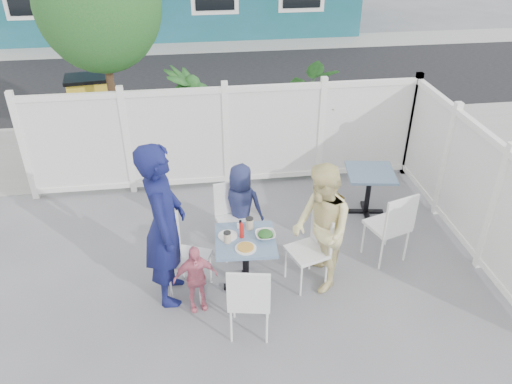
{
  "coord_description": "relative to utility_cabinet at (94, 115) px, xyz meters",
  "views": [
    {
      "loc": [
        -0.37,
        -4.39,
        4.0
      ],
      "look_at": [
        0.28,
        0.4,
        1.05
      ],
      "focal_mm": 35.0,
      "sensor_mm": 36.0,
      "label": 1
    }
  ],
  "objects": [
    {
      "name": "ground",
      "position": [
        2.08,
        -4.0,
        -0.63
      ],
      "size": [
        80.0,
        80.0,
        0.0
      ],
      "primitive_type": "plane",
      "color": "slate"
    },
    {
      "name": "near_sidewalk",
      "position": [
        2.08,
        -0.2,
        -0.63
      ],
      "size": [
        24.0,
        2.6,
        0.01
      ],
      "primitive_type": "cube",
      "color": "gray",
      "rests_on": "ground"
    },
    {
      "name": "street",
      "position": [
        2.08,
        3.5,
        -0.63
      ],
      "size": [
        24.0,
        5.0,
        0.01
      ],
      "primitive_type": "cube",
      "color": "black",
      "rests_on": "ground"
    },
    {
      "name": "far_sidewalk",
      "position": [
        2.08,
        6.6,
        -0.63
      ],
      "size": [
        24.0,
        1.6,
        0.01
      ],
      "primitive_type": "cube",
      "color": "gray",
      "rests_on": "ground"
    },
    {
      "name": "fence_back",
      "position": [
        2.18,
        -1.6,
        0.15
      ],
      "size": [
        5.86,
        0.08,
        1.6
      ],
      "color": "white",
      "rests_on": "ground"
    },
    {
      "name": "fence_right",
      "position": [
        5.08,
        -3.4,
        0.15
      ],
      "size": [
        0.08,
        3.66,
        1.6
      ],
      "rotation": [
        0.0,
        0.0,
        1.57
      ],
      "color": "white",
      "rests_on": "ground"
    },
    {
      "name": "tree",
      "position": [
        0.48,
        -0.7,
        1.96
      ],
      "size": [
        1.8,
        1.62,
        3.59
      ],
      "color": "#382316",
      "rests_on": "ground"
    },
    {
      "name": "utility_cabinet",
      "position": [
        0.0,
        0.0,
        0.0
      ],
      "size": [
        0.73,
        0.56,
        1.27
      ],
      "primitive_type": "cube",
      "rotation": [
        0.0,
        0.0,
        0.12
      ],
      "color": "gold",
      "rests_on": "ground"
    },
    {
      "name": "potted_shrub_a",
      "position": [
        1.66,
        -0.9,
        0.2
      ],
      "size": [
        1.14,
        1.14,
        1.66
      ],
      "primitive_type": "imported",
      "rotation": [
        0.0,
        0.0,
        1.3
      ],
      "color": "#184A1D",
      "rests_on": "ground"
    },
    {
      "name": "potted_shrub_b",
      "position": [
        3.42,
        -1.0,
        0.15
      ],
      "size": [
        1.45,
        1.6,
        1.56
      ],
      "primitive_type": "imported",
      "rotation": [
        0.0,
        0.0,
        1.76
      ],
      "color": "#184A1D",
      "rests_on": "ground"
    },
    {
      "name": "main_table",
      "position": [
        2.18,
        -4.0,
        -0.09
      ],
      "size": [
        0.7,
        0.7,
        0.7
      ],
      "rotation": [
        0.0,
        0.0,
        -0.05
      ],
      "color": "#3B5677",
      "rests_on": "ground"
    },
    {
      "name": "spare_table",
      "position": [
        4.08,
        -2.67,
        -0.11
      ],
      "size": [
        0.73,
        0.73,
        0.67
      ],
      "rotation": [
        0.0,
        0.0,
        -0.16
      ],
      "color": "#3B5677",
      "rests_on": "ground"
    },
    {
      "name": "chair_left",
      "position": [
        1.48,
        -3.95,
        -0.08
      ],
      "size": [
        0.54,
        0.55,
        0.95
      ],
      "rotation": [
        0.0,
        0.0,
        -1.94
      ],
      "color": "white",
      "rests_on": "ground"
    },
    {
      "name": "chair_right",
      "position": [
        2.96,
        -3.98,
        -0.1
      ],
      "size": [
        0.51,
        0.52,
        0.92
      ],
      "rotation": [
        0.0,
        0.0,
        1.9
      ],
      "color": "white",
      "rests_on": "ground"
    },
    {
      "name": "chair_back",
      "position": [
        2.12,
        -3.23,
        -0.09
      ],
      "size": [
        0.5,
        0.49,
        0.93
      ],
      "rotation": [
        0.0,
        0.0,
        3.37
      ],
      "color": "white",
      "rests_on": "ground"
    },
    {
      "name": "chair_near",
      "position": [
        2.13,
        -4.74,
        -0.09
      ],
      "size": [
        0.49,
        0.48,
        0.93
      ],
      "rotation": [
        0.0,
        0.0,
        -0.18
      ],
      "color": "white",
      "rests_on": "ground"
    },
    {
      "name": "chair_spare",
      "position": [
        3.99,
        -3.74,
        -0.06
      ],
      "size": [
        0.56,
        0.55,
        0.98
      ],
      "rotation": [
        0.0,
        0.0,
        0.32
      ],
      "color": "white",
      "rests_on": "ground"
    },
    {
      "name": "man",
      "position": [
        1.32,
        -3.99,
        0.32
      ],
      "size": [
        0.48,
        0.71,
        1.91
      ],
      "primitive_type": "imported",
      "rotation": [
        0.0,
        0.0,
        1.54
      ],
      "color": "#12164C",
      "rests_on": "ground"
    },
    {
      "name": "woman",
      "position": [
        3.03,
        -4.03,
        0.14
      ],
      "size": [
        0.65,
        0.8,
        1.55
      ],
      "primitive_type": "imported",
      "rotation": [
        0.0,
        0.0,
        -1.48
      ],
      "color": "#EACD4C",
      "rests_on": "ground"
    },
    {
      "name": "boy",
      "position": [
        2.22,
        -3.16,
        -0.05
      ],
      "size": [
        0.66,
        0.55,
        1.16
      ],
      "primitive_type": "imported",
      "rotation": [
        0.0,
        0.0,
        2.77
      ],
      "color": "navy",
      "rests_on": "ground"
    },
    {
      "name": "toddler",
      "position": [
        1.61,
        -4.25,
        -0.22
      ],
      "size": [
        0.51,
        0.28,
        0.83
      ],
      "primitive_type": "imported",
      "rotation": [
        0.0,
        0.0,
        0.16
      ],
      "color": "pink",
      "rests_on": "ground"
    },
    {
      "name": "plate_main",
      "position": [
        2.17,
        -4.18,
        0.08
      ],
      "size": [
        0.23,
        0.23,
        0.01
      ],
      "primitive_type": "cylinder",
      "color": "white",
      "rests_on": "main_table"
    },
    {
      "name": "plate_side",
      "position": [
        2.0,
        -3.93,
        0.08
      ],
      "size": [
        0.22,
        0.22,
        0.01
      ],
      "primitive_type": "cylinder",
      "color": "white",
      "rests_on": "main_table"
    },
    {
      "name": "salad_bowl",
      "position": [
        2.41,
        -4.0,
        0.1
      ],
      "size": [
        0.22,
        0.22,
        0.05
      ],
      "primitive_type": "imported",
      "color": "white",
      "rests_on": "main_table"
    },
    {
      "name": "coffee_cup_a",
      "position": [
        1.98,
        -4.03,
        0.13
      ],
      "size": [
        0.08,
        0.08,
        0.12
      ],
      "primitive_type": "cylinder",
      "color": "beige",
      "rests_on": "main_table"
    },
    {
      "name": "coffee_cup_b",
      "position": [
        2.25,
        -3.81,
        0.13
      ],
      "size": [
        0.09,
        0.09,
        0.13
      ],
      "primitive_type": "cylinder",
      "color": "beige",
      "rests_on": "main_table"
    },
    {
      "name": "ketchup_bottle",
      "position": [
        2.15,
        -3.96,
        0.15
      ],
      "size": [
        0.05,
        0.05,
        0.16
      ],
      "primitive_type": "cylinder",
      "color": "red",
      "rests_on": "main_table"
    },
    {
      "name": "salt_shaker",
      "position": [
        2.13,
        -3.79,
        0.1
      ],
      "size": [
        0.03,
        0.03,
        0.07
      ],
      "primitive_type": "cylinder",
      "color": "white",
      "rests_on": "main_table"
    },
    {
      "name": "pepper_shaker",
      "position": [
        2.16,
        -3.74,
        0.1
      ],
      "size": [
        0.03,
        0.03,
        0.07
      ],
      "primitive_type": "cylinder",
      "color": "black",
      "rests_on": "main_table"
    }
  ]
}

